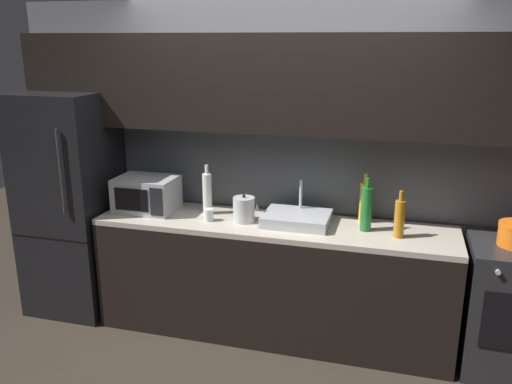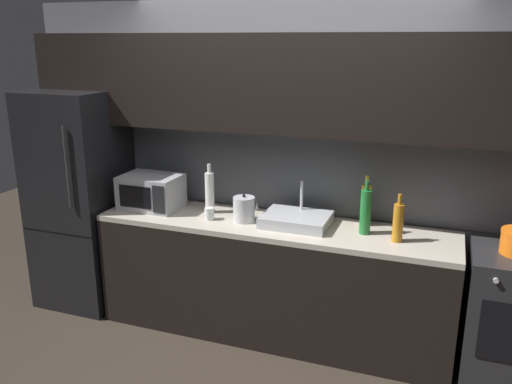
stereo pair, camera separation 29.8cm
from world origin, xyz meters
name	(u,v)px [view 1 (the left image)]	position (x,y,z in m)	size (l,w,h in m)	color
back_wall	(283,129)	(0.00, 1.20, 1.55)	(4.40, 0.44, 2.50)	slate
counter_run	(272,279)	(0.00, 0.90, 0.45)	(2.66, 0.60, 0.90)	black
refrigerator	(71,203)	(-1.71, 0.90, 0.91)	(0.68, 0.69, 1.81)	black
oven_range	(510,307)	(1.67, 0.90, 0.45)	(0.60, 0.62, 0.90)	#232326
microwave	(147,194)	(-1.03, 0.92, 1.04)	(0.46, 0.35, 0.27)	#A8AAAF
sink_basin	(297,218)	(0.17, 0.93, 0.94)	(0.48, 0.38, 0.30)	#ADAFB5
kettle	(244,209)	(-0.22, 0.88, 0.99)	(0.20, 0.16, 0.21)	#B7BABF
wine_bottle_amber	(399,218)	(0.90, 0.85, 1.04)	(0.07, 0.07, 0.33)	#B27019
wine_bottle_white	(207,193)	(-0.54, 0.98, 1.06)	(0.07, 0.07, 0.39)	silver
wine_bottle_yellow	(364,202)	(0.64, 1.11, 1.06)	(0.08, 0.08, 0.37)	gold
wine_bottle_green	(366,209)	(0.67, 0.93, 1.06)	(0.08, 0.08, 0.38)	#1E6B2D
mug_clear	(209,215)	(-0.47, 0.82, 0.95)	(0.07, 0.07, 0.09)	silver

